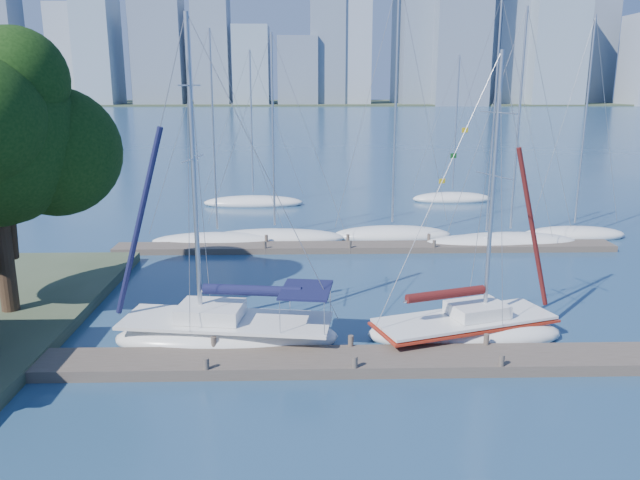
{
  "coord_description": "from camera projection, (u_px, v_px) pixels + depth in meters",
  "views": [
    {
      "loc": [
        -1.68,
        -20.27,
        9.7
      ],
      "look_at": [
        -1.05,
        4.0,
        3.64
      ],
      "focal_mm": 35.0,
      "sensor_mm": 36.0,
      "label": 1
    }
  ],
  "objects": [
    {
      "name": "bg_boat_7",
      "position": [
        452.0,
        198.0,
        53.33
      ],
      "size": [
        7.11,
        3.6,
        12.39
      ],
      "rotation": [
        0.0,
        0.0,
        -0.2
      ],
      "color": "white",
      "rests_on": "ground"
    },
    {
      "name": "ground",
      "position": [
        352.0,
        367.0,
        22.06
      ],
      "size": [
        700.0,
        700.0,
        0.0
      ],
      "primitive_type": "plane",
      "color": "navy",
      "rests_on": "ground"
    },
    {
      "name": "bg_boat_3",
      "position": [
        486.0,
        242.0,
        38.28
      ],
      "size": [
        7.94,
        4.55,
        14.85
      ],
      "rotation": [
        0.0,
        0.0,
        -0.32
      ],
      "color": "white",
      "rests_on": "ground"
    },
    {
      "name": "bg_boat_1",
      "position": [
        275.0,
        237.0,
        39.6
      ],
      "size": [
        9.19,
        4.17,
        13.06
      ],
      "rotation": [
        0.0,
        0.0,
        -0.21
      ],
      "color": "white",
      "rests_on": "ground"
    },
    {
      "name": "bg_boat_2",
      "position": [
        392.0,
        234.0,
        40.34
      ],
      "size": [
        8.03,
        4.17,
        16.42
      ],
      "rotation": [
        0.0,
        0.0,
        0.23
      ],
      "color": "white",
      "rests_on": "ground"
    },
    {
      "name": "sailboat_navy",
      "position": [
        226.0,
        320.0,
        23.77
      ],
      "size": [
        8.87,
        3.97,
        12.72
      ],
      "rotation": [
        0.0,
        0.0,
        -0.14
      ],
      "color": "white",
      "rests_on": "ground"
    },
    {
      "name": "far_shore",
      "position": [
        307.0,
        103.0,
        332.42
      ],
      "size": [
        800.0,
        100.0,
        1.5
      ],
      "primitive_type": "cube",
      "color": "#38472D",
      "rests_on": "ground"
    },
    {
      "name": "far_dock",
      "position": [
        365.0,
        247.0,
        37.58
      ],
      "size": [
        30.0,
        1.8,
        0.36
      ],
      "primitive_type": "cube",
      "color": "#4D4338",
      "rests_on": "ground"
    },
    {
      "name": "bg_boat_5",
      "position": [
        574.0,
        234.0,
        40.57
      ],
      "size": [
        7.05,
        3.96,
        14.13
      ],
      "rotation": [
        0.0,
        0.0,
        0.28
      ],
      "color": "white",
      "rests_on": "ground"
    },
    {
      "name": "near_dock",
      "position": [
        353.0,
        361.0,
        22.01
      ],
      "size": [
        26.0,
        2.0,
        0.4
      ],
      "primitive_type": "cube",
      "color": "#4D4338",
      "rests_on": "ground"
    },
    {
      "name": "sailboat_maroon",
      "position": [
        465.0,
        317.0,
        24.26
      ],
      "size": [
        8.0,
        4.74,
        11.45
      ],
      "rotation": [
        0.0,
        0.0,
        0.32
      ],
      "color": "white",
      "rests_on": "ground"
    },
    {
      "name": "bg_boat_6",
      "position": [
        254.0,
        202.0,
        51.49
      ],
      "size": [
        8.34,
        2.93,
        12.73
      ],
      "rotation": [
        0.0,
        0.0,
        -0.07
      ],
      "color": "white",
      "rests_on": "ground"
    },
    {
      "name": "skyline",
      "position": [
        354.0,
        29.0,
        295.78
      ],
      "size": [
        503.21,
        51.31,
        105.84
      ],
      "color": "gray",
      "rests_on": "ground"
    },
    {
      "name": "bg_boat_0",
      "position": [
        218.0,
        240.0,
        38.88
      ],
      "size": [
        8.49,
        3.79,
        13.22
      ],
      "rotation": [
        0.0,
        0.0,
        0.2
      ],
      "color": "white",
      "rests_on": "ground"
    },
    {
      "name": "bg_boat_4",
      "position": [
        510.0,
        241.0,
        38.59
      ],
      "size": [
        8.71,
        4.03,
        14.41
      ],
      "rotation": [
        0.0,
        0.0,
        0.2
      ],
      "color": "white",
      "rests_on": "ground"
    }
  ]
}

